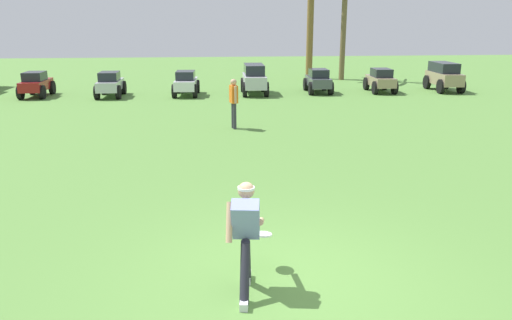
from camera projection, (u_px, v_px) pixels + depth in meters
The scene contains 13 objects.
ground_plane at pixel (290, 282), 6.59m from camera, with size 80.00×80.00×0.00m, color #57873C.
frisbee_thrower at pixel (246, 232), 6.21m from camera, with size 0.56×1.09×1.41m.
frisbee_in_flight at pixel (263, 234), 6.87m from camera, with size 0.34×0.34×0.06m.
teammate_near_sideline at pixel (234, 99), 15.51m from camera, with size 0.27×0.50×1.56m.
parked_car_slot_a at pixel (36, 84), 21.99m from camera, with size 1.11×2.21×1.10m.
parked_car_slot_b at pixel (110, 84), 21.99m from camera, with size 1.10×2.21×1.10m.
parked_car_slot_c at pixel (186, 83), 22.36m from camera, with size 1.19×2.24×1.10m.
parked_car_slot_d at pixel (254, 78), 22.72m from camera, with size 1.19×2.42×1.34m.
parked_car_slot_e at pixel (318, 80), 23.20m from camera, with size 1.16×2.23×1.10m.
parked_car_slot_f at pixel (381, 80), 23.40m from camera, with size 1.18×2.24×1.10m.
parked_car_slot_g at pixel (444, 76), 23.71m from camera, with size 1.24×2.44×1.34m.
palm_tree_far_left at pixel (311, 11), 28.00m from camera, with size 2.95×3.53×6.34m.
palm_tree_left_of_centre at pixel (344, 14), 27.28m from camera, with size 3.52×3.23×5.71m.
Camera 1 is at (-1.02, -5.82, 3.36)m, focal length 35.00 mm.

